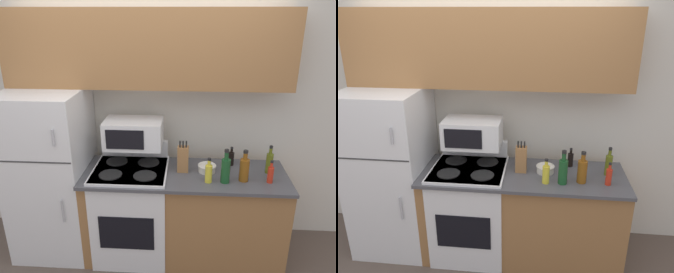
# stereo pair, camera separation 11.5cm
# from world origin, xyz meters

# --- Properties ---
(ground_plane) EXTENTS (12.00, 12.00, 0.00)m
(ground_plane) POSITION_xyz_m (0.00, 0.00, 0.00)
(ground_plane) COLOR brown
(wall_back) EXTENTS (8.00, 0.05, 2.55)m
(wall_back) POSITION_xyz_m (0.00, 0.75, 1.27)
(wall_back) COLOR silver
(wall_back) RESTS_ON ground_plane
(lower_cabinets) EXTENTS (1.82, 0.65, 0.88)m
(lower_cabinets) POSITION_xyz_m (0.35, 0.30, 0.44)
(lower_cabinets) COLOR #9E6B3D
(lower_cabinets) RESTS_ON ground_plane
(refrigerator) EXTENTS (0.69, 0.74, 1.60)m
(refrigerator) POSITION_xyz_m (-0.91, 0.36, 0.80)
(refrigerator) COLOR white
(refrigerator) RESTS_ON ground_plane
(upper_cabinets) EXTENTS (2.51, 0.32, 0.67)m
(upper_cabinets) POSITION_xyz_m (0.00, 0.57, 1.93)
(upper_cabinets) COLOR #9E6B3D
(upper_cabinets) RESTS_ON refrigerator
(stove) EXTENTS (0.67, 0.63, 1.07)m
(stove) POSITION_xyz_m (-0.14, 0.29, 0.47)
(stove) COLOR white
(stove) RESTS_ON ground_plane
(microwave) EXTENTS (0.52, 0.33, 0.25)m
(microwave) POSITION_xyz_m (-0.13, 0.43, 1.20)
(microwave) COLOR white
(microwave) RESTS_ON stove
(knife_block) EXTENTS (0.10, 0.09, 0.29)m
(knife_block) POSITION_xyz_m (0.33, 0.32, 1.00)
(knife_block) COLOR #9E6B3D
(knife_block) RESTS_ON lower_cabinets
(bowl) EXTENTS (0.17, 0.17, 0.07)m
(bowl) POSITION_xyz_m (0.55, 0.32, 0.92)
(bowl) COLOR silver
(bowl) RESTS_ON lower_cabinets
(bottle_soy_sauce) EXTENTS (0.05, 0.05, 0.18)m
(bottle_soy_sauce) POSITION_xyz_m (0.78, 0.48, 0.96)
(bottle_soy_sauce) COLOR black
(bottle_soy_sauce) RESTS_ON lower_cabinets
(bottle_whiskey) EXTENTS (0.08, 0.08, 0.28)m
(bottle_whiskey) POSITION_xyz_m (0.85, 0.18, 0.99)
(bottle_whiskey) COLOR brown
(bottle_whiskey) RESTS_ON lower_cabinets
(bottle_cooking_spray) EXTENTS (0.06, 0.06, 0.22)m
(bottle_cooking_spray) POSITION_xyz_m (0.55, 0.13, 0.97)
(bottle_cooking_spray) COLOR gold
(bottle_cooking_spray) RESTS_ON lower_cabinets
(bottle_wine_green) EXTENTS (0.08, 0.08, 0.30)m
(bottle_wine_green) POSITION_xyz_m (0.69, 0.14, 1.00)
(bottle_wine_green) COLOR #194C23
(bottle_wine_green) RESTS_ON lower_cabinets
(bottle_olive_oil) EXTENTS (0.06, 0.06, 0.26)m
(bottle_olive_oil) POSITION_xyz_m (1.09, 0.34, 0.99)
(bottle_olive_oil) COLOR #5B6619
(bottle_olive_oil) RESTS_ON lower_cabinets
(bottle_hot_sauce) EXTENTS (0.05, 0.05, 0.20)m
(bottle_hot_sauce) POSITION_xyz_m (1.07, 0.16, 0.96)
(bottle_hot_sauce) COLOR red
(bottle_hot_sauce) RESTS_ON lower_cabinets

